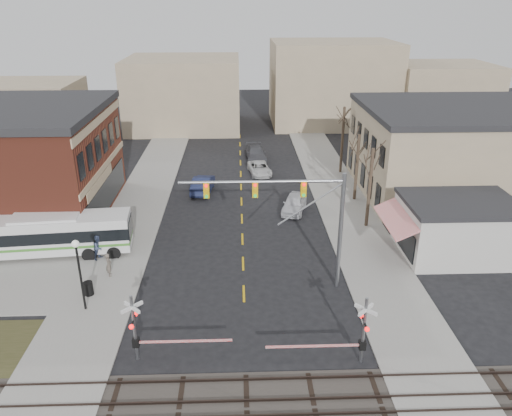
{
  "coord_description": "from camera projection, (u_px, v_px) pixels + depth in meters",
  "views": [
    {
      "loc": [
        -0.22,
        -25.91,
        17.96
      ],
      "look_at": [
        1.02,
        8.13,
        3.5
      ],
      "focal_mm": 35.0,
      "sensor_mm": 36.0,
      "label": 1
    }
  ],
  "objects": [
    {
      "name": "car_d",
      "position": [
        256.0,
        153.0,
        59.25
      ],
      "size": [
        2.54,
        5.5,
        1.56
      ],
      "primitive_type": "imported",
      "rotation": [
        0.0,
        0.0,
        0.07
      ],
      "color": "#434349",
      "rests_on": "ground"
    },
    {
      "name": "trash_bin",
      "position": [
        88.0,
        288.0,
        32.23
      ],
      "size": [
        0.6,
        0.6,
        0.91
      ],
      "primitive_type": "cylinder",
      "color": "black",
      "rests_on": "sidewalk_west"
    },
    {
      "name": "rail_tracks",
      "position": [
        247.0,
        408.0,
        23.45
      ],
      "size": [
        160.0,
        3.91,
        0.14
      ],
      "color": "#2D231E",
      "rests_on": "ground"
    },
    {
      "name": "ballast_strip",
      "position": [
        247.0,
        410.0,
        23.49
      ],
      "size": [
        160.0,
        5.0,
        0.06
      ],
      "primitive_type": "cube",
      "color": "#332D28",
      "rests_on": "ground"
    },
    {
      "name": "traffic_signal_mast",
      "position": [
        298.0,
        207.0,
        31.31
      ],
      "size": [
        10.34,
        0.3,
        8.0
      ],
      "color": "gray",
      "rests_on": "ground"
    },
    {
      "name": "tree_east_c",
      "position": [
        342.0,
        140.0,
        53.69
      ],
      "size": [
        0.28,
        0.28,
        7.2
      ],
      "color": "#382B21",
      "rests_on": "sidewalk_east"
    },
    {
      "name": "awning_shop",
      "position": [
        458.0,
        228.0,
        36.99
      ],
      "size": [
        9.74,
        6.2,
        4.3
      ],
      "color": "beige",
      "rests_on": "ground"
    },
    {
      "name": "tan_building",
      "position": [
        467.0,
        150.0,
        48.33
      ],
      "size": [
        20.3,
        15.3,
        8.5
      ],
      "color": "gray",
      "rests_on": "ground"
    },
    {
      "name": "tree_east_a",
      "position": [
        370.0,
        188.0,
        40.88
      ],
      "size": [
        0.28,
        0.28,
        6.75
      ],
      "color": "#382B21",
      "rests_on": "sidewalk_east"
    },
    {
      "name": "ground",
      "position": [
        244.0,
        311.0,
        30.86
      ],
      "size": [
        160.0,
        160.0,
        0.0
      ],
      "primitive_type": "plane",
      "color": "black",
      "rests_on": "ground"
    },
    {
      "name": "pedestrian_near",
      "position": [
        109.0,
        265.0,
        34.3
      ],
      "size": [
        0.55,
        0.7,
        1.69
      ],
      "primitive_type": "imported",
      "rotation": [
        0.0,
        0.0,
        1.84
      ],
      "color": "#62584E",
      "rests_on": "sidewalk_west"
    },
    {
      "name": "sidewalk_west",
      "position": [
        145.0,
        195.0,
        48.91
      ],
      "size": [
        5.0,
        60.0,
        0.12
      ],
      "primitive_type": "cube",
      "color": "gray",
      "rests_on": "ground"
    },
    {
      "name": "pedestrian_far",
      "position": [
        99.0,
        247.0,
        36.49
      ],
      "size": [
        1.08,
        1.16,
        1.91
      ],
      "primitive_type": "imported",
      "rotation": [
        0.0,
        0.0,
        1.07
      ],
      "color": "#3A4665",
      "rests_on": "sidewalk_west"
    },
    {
      "name": "sidewalk_east",
      "position": [
        337.0,
        192.0,
        49.55
      ],
      "size": [
        5.0,
        60.0,
        0.12
      ],
      "primitive_type": "cube",
      "color": "gray",
      "rests_on": "ground"
    },
    {
      "name": "car_b",
      "position": [
        203.0,
        184.0,
        49.47
      ],
      "size": [
        2.26,
        5.13,
        1.64
      ],
      "primitive_type": "imported",
      "rotation": [
        0.0,
        0.0,
        3.03
      ],
      "color": "#1A2041",
      "rests_on": "ground"
    },
    {
      "name": "car_c",
      "position": [
        260.0,
        168.0,
        54.53
      ],
      "size": [
        2.77,
        4.85,
        1.27
      ],
      "primitive_type": "imported",
      "rotation": [
        0.0,
        0.0,
        0.15
      ],
      "color": "silver",
      "rests_on": "ground"
    },
    {
      "name": "rr_crossing_east",
      "position": [
        356.0,
        331.0,
        25.83
      ],
      "size": [
        5.6,
        1.36,
        4.0
      ],
      "color": "gray",
      "rests_on": "ground"
    },
    {
      "name": "rr_crossing_west",
      "position": [
        143.0,
        329.0,
        26.05
      ],
      "size": [
        5.6,
        1.36,
        4.0
      ],
      "color": "gray",
      "rests_on": "ground"
    },
    {
      "name": "car_a",
      "position": [
        294.0,
        203.0,
        45.0
      ],
      "size": [
        2.99,
        4.84,
        1.54
      ],
      "primitive_type": "imported",
      "rotation": [
        0.0,
        0.0,
        -0.28
      ],
      "color": "silver",
      "rests_on": "ground"
    },
    {
      "name": "street_lamp",
      "position": [
        78.0,
        261.0,
        29.61
      ],
      "size": [
        0.44,
        0.44,
        4.73
      ],
      "color": "black",
      "rests_on": "sidewalk_west"
    },
    {
      "name": "transit_bus",
      "position": [
        48.0,
        234.0,
        36.94
      ],
      "size": [
        12.18,
        3.73,
        3.09
      ],
      "color": "silver",
      "rests_on": "ground"
    },
    {
      "name": "tree_east_b",
      "position": [
        357.0,
        168.0,
        46.5
      ],
      "size": [
        0.28,
        0.28,
        6.3
      ],
      "color": "#382B21",
      "rests_on": "sidewalk_east"
    }
  ]
}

